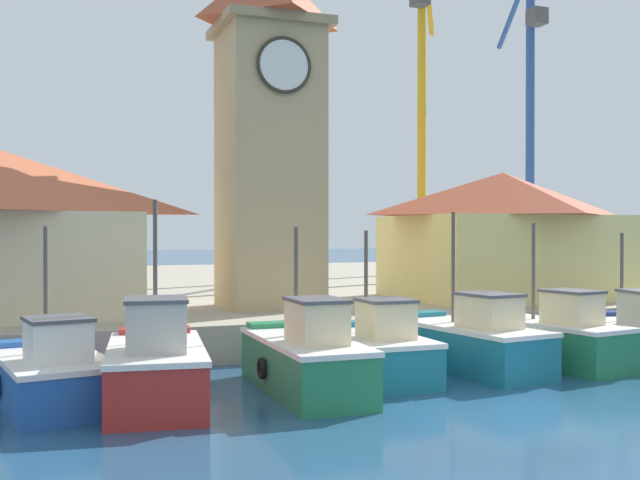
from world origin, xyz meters
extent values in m
plane|color=navy|center=(0.00, 0.00, 0.00)|extent=(300.00, 300.00, 0.00)
cube|color=#A89E89|center=(0.00, 28.06, 0.56)|extent=(120.00, 40.00, 1.12)
cube|color=#2356A8|center=(-9.21, 4.63, 0.48)|extent=(2.71, 4.53, 0.96)
cube|color=#2356A8|center=(-9.54, 6.47, 1.08)|extent=(1.77, 0.89, 0.24)
cube|color=silver|center=(-9.21, 4.63, 1.01)|extent=(2.78, 4.60, 0.12)
cube|color=silver|center=(-9.07, 3.89, 1.48)|extent=(1.40, 1.47, 0.83)
cube|color=#4C4C51|center=(-9.07, 3.89, 1.94)|extent=(1.49, 1.56, 0.08)
cylinder|color=#4C4742|center=(-9.30, 5.15, 2.47)|extent=(0.10, 0.10, 2.81)
cube|color=#AD2823|center=(-7.06, 3.98, 0.58)|extent=(2.60, 4.93, 1.16)
cube|color=#AD2823|center=(-6.78, 6.06, 1.28)|extent=(1.76, 0.82, 0.24)
cube|color=silver|center=(-7.06, 3.98, 1.21)|extent=(2.66, 5.00, 0.12)
cube|color=#B2ADA3|center=(-7.17, 3.16, 1.79)|extent=(1.37, 1.56, 1.03)
cube|color=#4C4C51|center=(-7.17, 3.16, 2.34)|extent=(1.46, 1.65, 0.08)
cylinder|color=#4C4742|center=(-6.98, 4.56, 2.88)|extent=(0.10, 0.10, 3.21)
torus|color=black|center=(-8.09, 4.35, 0.58)|extent=(0.19, 0.53, 0.52)
cube|color=#237A4C|center=(-3.64, 3.90, 0.58)|extent=(1.83, 4.97, 1.16)
cube|color=#237A4C|center=(-3.61, 6.13, 1.28)|extent=(1.51, 0.62, 0.24)
cube|color=silver|center=(-3.64, 3.90, 1.21)|extent=(1.89, 5.03, 0.12)
cube|color=beige|center=(-3.65, 3.04, 1.73)|extent=(1.08, 1.50, 0.93)
cube|color=#4C4C51|center=(-3.65, 3.04, 2.24)|extent=(1.16, 1.58, 0.08)
cylinder|color=#4C4742|center=(-3.63, 4.52, 2.57)|extent=(0.10, 0.10, 2.60)
torus|color=black|center=(-4.60, 4.16, 0.58)|extent=(0.13, 0.52, 0.52)
cube|color=#196B7F|center=(-1.43, 4.81, 0.51)|extent=(1.94, 4.11, 1.02)
cube|color=#196B7F|center=(-1.41, 6.61, 1.14)|extent=(1.62, 0.62, 0.24)
cube|color=silver|center=(-1.43, 4.81, 1.07)|extent=(2.00, 4.17, 0.12)
cube|color=beige|center=(-1.44, 4.09, 1.58)|extent=(1.15, 1.24, 0.89)
cube|color=#4C4C51|center=(-1.44, 4.09, 2.07)|extent=(1.23, 1.32, 0.08)
cylinder|color=#4C4742|center=(-1.42, 5.32, 2.46)|extent=(0.10, 0.10, 2.66)
torus|color=black|center=(-2.45, 5.03, 0.51)|extent=(0.13, 0.52, 0.52)
cube|color=#196B7F|center=(1.45, 4.99, 0.57)|extent=(2.55, 5.14, 1.14)
cube|color=#196B7F|center=(1.13, 7.18, 1.26)|extent=(1.66, 0.82, 0.24)
cube|color=silver|center=(1.45, 4.99, 1.19)|extent=(2.62, 5.21, 0.12)
cube|color=beige|center=(1.57, 4.14, 1.67)|extent=(1.32, 1.62, 0.83)
cube|color=#4C4C51|center=(1.57, 4.14, 2.12)|extent=(1.41, 1.71, 0.08)
cylinder|color=#4C4742|center=(1.36, 5.60, 2.78)|extent=(0.10, 0.10, 3.07)
torus|color=black|center=(0.41, 5.09, 0.57)|extent=(0.19, 0.53, 0.52)
cube|color=#237A4C|center=(4.07, 4.94, 0.56)|extent=(2.46, 4.91, 1.13)
cube|color=#237A4C|center=(3.72, 7.01, 1.25)|extent=(1.53, 0.83, 0.24)
cube|color=silver|center=(4.07, 4.94, 1.18)|extent=(2.53, 4.98, 0.12)
cube|color=beige|center=(4.21, 4.13, 1.66)|extent=(1.24, 1.56, 0.85)
cube|color=#4C4C51|center=(4.21, 4.13, 2.13)|extent=(1.33, 1.65, 0.08)
cylinder|color=#4C4742|center=(3.97, 5.52, 2.63)|extent=(0.10, 0.10, 2.78)
torus|color=black|center=(3.11, 5.02, 0.56)|extent=(0.20, 0.53, 0.52)
cube|color=navy|center=(7.04, 4.92, 0.48)|extent=(2.64, 4.51, 0.96)
cube|color=navy|center=(7.36, 6.76, 1.08)|extent=(1.73, 0.87, 0.24)
cube|color=silver|center=(7.04, 4.92, 1.01)|extent=(2.71, 4.58, 0.12)
cylinder|color=#4C4742|center=(7.13, 5.44, 2.40)|extent=(0.10, 0.10, 2.65)
torus|color=black|center=(6.04, 5.31, 0.48)|extent=(0.21, 0.53, 0.52)
cube|color=tan|center=(-1.86, 12.66, 5.93)|extent=(3.22, 3.22, 9.63)
cube|color=#9C865F|center=(-1.86, 12.66, 10.90)|extent=(3.72, 3.72, 0.30)
cylinder|color=white|center=(-1.86, 10.98, 9.27)|extent=(1.77, 0.12, 1.77)
torus|color=#332D23|center=(-1.86, 10.94, 9.27)|extent=(1.89, 0.12, 1.89)
cube|color=#E5D17A|center=(8.11, 13.09, 2.76)|extent=(8.24, 6.58, 3.29)
pyramid|color=#A3472D|center=(8.11, 13.09, 5.29)|extent=(8.64, 6.98, 1.76)
cube|color=navy|center=(19.94, 27.42, 1.72)|extent=(2.00, 2.00, 1.20)
cylinder|color=#284C93|center=(19.94, 27.42, 11.14)|extent=(0.56, 0.56, 17.65)
cylinder|color=#284C93|center=(21.03, 30.77, 19.01)|extent=(2.59, 6.96, 3.70)
cube|color=#4C4C4C|center=(19.54, 26.22, 17.15)|extent=(1.00, 1.00, 1.00)
cube|color=#976E11|center=(13.51, 29.95, 1.72)|extent=(2.00, 2.00, 1.20)
cylinder|color=gold|center=(13.51, 29.95, 11.88)|extent=(0.56, 0.56, 19.12)
camera|label=1|loc=(-9.43, -12.56, 3.73)|focal=42.00mm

